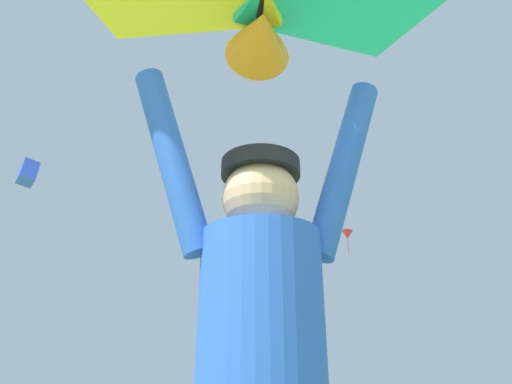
% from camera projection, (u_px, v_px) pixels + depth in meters
% --- Properties ---
extents(distant_kite_blue_overhead_distant, '(1.19, 1.43, 1.51)m').
position_uv_depth(distant_kite_blue_overhead_distant, '(28.00, 173.00, 24.52)').
color(distant_kite_blue_overhead_distant, blue).
extents(distant_kite_teal_mid_left, '(0.74, 0.73, 0.31)m').
position_uv_depth(distant_kite_teal_mid_left, '(262.00, 226.00, 22.53)').
color(distant_kite_teal_mid_left, '#19B2AD').
extents(distant_kite_red_far_center, '(0.79, 0.76, 1.66)m').
position_uv_depth(distant_kite_red_far_center, '(347.00, 235.00, 32.28)').
color(distant_kite_red_far_center, red).
extents(marker_flag, '(0.30, 0.24, 1.62)m').
position_uv_depth(marker_flag, '(207.00, 375.00, 8.46)').
color(marker_flag, silver).
rests_on(marker_flag, ground).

